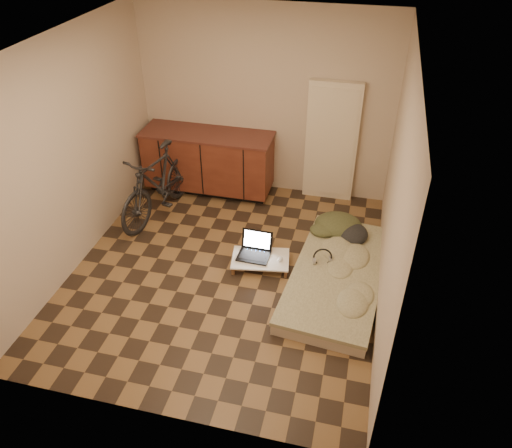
% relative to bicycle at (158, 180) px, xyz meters
% --- Properties ---
extents(room_shell, '(3.50, 4.00, 2.60)m').
position_rel_bicycle_xyz_m(room_shell, '(1.20, -0.93, 0.76)').
color(room_shell, brown).
rests_on(room_shell, ground).
extents(cabinets, '(1.84, 0.62, 0.91)m').
position_rel_bicycle_xyz_m(cabinets, '(0.45, 0.77, -0.07)').
color(cabinets, black).
rests_on(cabinets, ground).
extents(appliance_panel, '(0.70, 0.10, 1.70)m').
position_rel_bicycle_xyz_m(appliance_panel, '(2.15, 1.01, 0.31)').
color(appliance_panel, '#F3E0C0').
rests_on(appliance_panel, ground).
extents(bicycle, '(0.82, 1.73, 1.07)m').
position_rel_bicycle_xyz_m(bicycle, '(0.00, 0.00, 0.00)').
color(bicycle, black).
rests_on(bicycle, ground).
extents(futon, '(1.17, 2.13, 0.18)m').
position_rel_bicycle_xyz_m(futon, '(2.50, -0.85, -0.45)').
color(futon, '#C2B19B').
rests_on(futon, ground).
extents(clothing_pile, '(0.68, 0.58, 0.25)m').
position_rel_bicycle_xyz_m(clothing_pile, '(2.46, -0.06, -0.24)').
color(clothing_pile, '#3E4327').
rests_on(clothing_pile, futon).
extents(headphones, '(0.29, 0.27, 0.16)m').
position_rel_bicycle_xyz_m(headphones, '(2.30, -0.74, -0.28)').
color(headphones, black).
rests_on(headphones, futon).
extents(lap_desk, '(0.73, 0.54, 0.11)m').
position_rel_bicycle_xyz_m(lap_desk, '(1.58, -0.76, -0.44)').
color(lap_desk, brown).
rests_on(lap_desk, ground).
extents(laptop, '(0.38, 0.34, 0.26)m').
position_rel_bicycle_xyz_m(laptop, '(1.49, -0.71, -0.37)').
color(laptop, black).
rests_on(laptop, lap_desk).
extents(mouse, '(0.06, 0.10, 0.03)m').
position_rel_bicycle_xyz_m(mouse, '(1.81, -0.75, -0.41)').
color(mouse, white).
rests_on(mouse, lap_desk).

